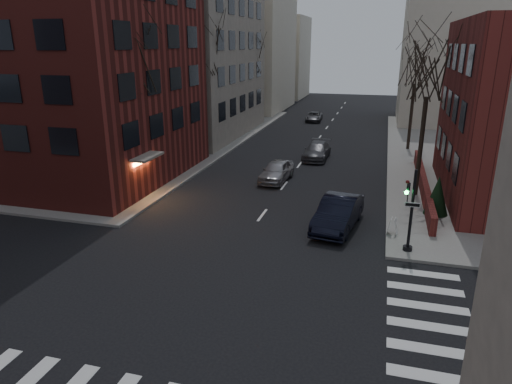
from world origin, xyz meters
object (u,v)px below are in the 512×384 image
parked_sedan (338,213)px  tree_left_b (205,51)px  evergreen_shrub (437,195)px  streetlamp_near (196,113)px  car_lane_far (314,117)px  car_lane_gray (317,151)px  tree_left_a (134,62)px  sandwich_board (393,226)px  tree_right_a (429,70)px  traffic_signal (410,216)px  car_lane_silver (277,171)px  tree_right_b (416,67)px  streetlamp_far (260,89)px  tree_left_c (251,57)px

parked_sedan → tree_left_b: bearing=139.9°
parked_sedan → evergreen_shrub: evergreen_shrub is taller
streetlamp_near → car_lane_far: streetlamp_near is taller
evergreen_shrub → car_lane_gray: bearing=126.1°
tree_left_a → sandwich_board: tree_left_a is taller
tree_right_a → traffic_signal: bearing=-95.5°
car_lane_far → tree_right_a: bearing=-71.8°
parked_sedan → car_lane_far: parked_sedan is taller
car_lane_silver → evergreen_shrub: 11.47m
streetlamp_near → evergreen_shrub: bearing=-22.6°
car_lane_gray → sandwich_board: 16.83m
tree_right_b → streetlamp_near: (-17.00, -10.00, -3.35)m
tree_left_a → streetlamp_far: 28.32m
streetlamp_far → car_lane_gray: 18.46m
tree_right_b → streetlamp_far: (-17.00, 10.00, -3.35)m
tree_left_b → car_lane_silver: bearing=-41.0°
tree_left_c → tree_right_b: tree_left_c is taller
streetlamp_near → traffic_signal: bearing=-38.9°
sandwich_board → traffic_signal: bearing=-63.0°
tree_left_b → car_lane_gray: tree_left_b is taller
tree_right_a → parked_sedan: tree_right_a is taller
traffic_signal → tree_left_a: 18.66m
tree_left_c → car_lane_far: bearing=42.8°
tree_right_a → car_lane_silver: bearing=173.7°
tree_right_a → streetlamp_near: (-17.00, 4.00, -3.79)m
tree_right_b → sandwich_board: (-1.50, -21.20, -6.99)m
car_lane_far → sandwich_board: (9.50, -35.32, 0.01)m
tree_right_a → car_lane_far: tree_right_a is taller
tree_left_b → streetlamp_near: bearing=-81.5°
tree_right_b → streetlamp_near: tree_right_b is taller
parked_sedan → car_lane_silver: bearing=131.9°
streetlamp_near → car_lane_far: bearing=76.0°
tree_left_c → car_lane_silver: (8.00, -20.95, -7.28)m
streetlamp_far → evergreen_shrub: 32.93m
tree_left_b → parked_sedan: bearing=-48.1°
sandwich_board → evergreen_shrub: size_ratio=0.39×
traffic_signal → sandwich_board: 2.32m
car_lane_silver → sandwich_board: bearing=-40.8°
streetlamp_far → parked_sedan: size_ratio=1.21×
tree_right_a → parked_sedan: 10.77m
parked_sedan → sandwich_board: 2.91m
streetlamp_far → parked_sedan: (12.64, -30.75, -3.38)m
parked_sedan → evergreen_shrub: (5.29, 3.28, 0.43)m
sandwich_board → streetlamp_near: bearing=151.6°
tree_right_a → parked_sedan: size_ratio=1.87×
streetlamp_far → car_lane_far: bearing=34.4°
tree_left_a → streetlamp_far: size_ratio=1.63×
tree_right_a → evergreen_shrub: size_ratio=4.27×
tree_right_a → car_lane_silver: (-9.60, 1.05, -7.28)m
tree_left_c → tree_left_b: bearing=-90.0°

